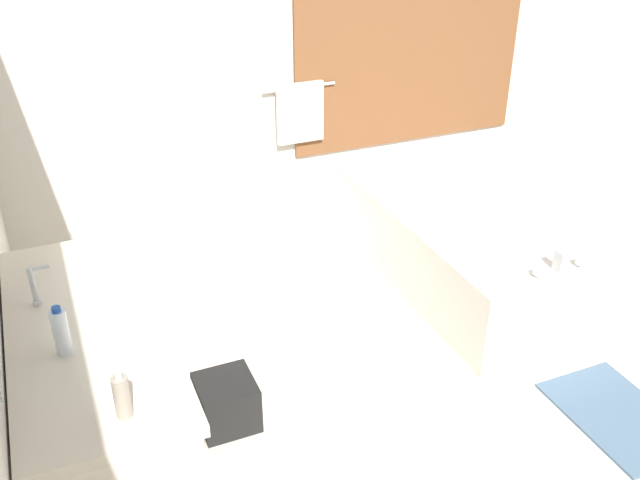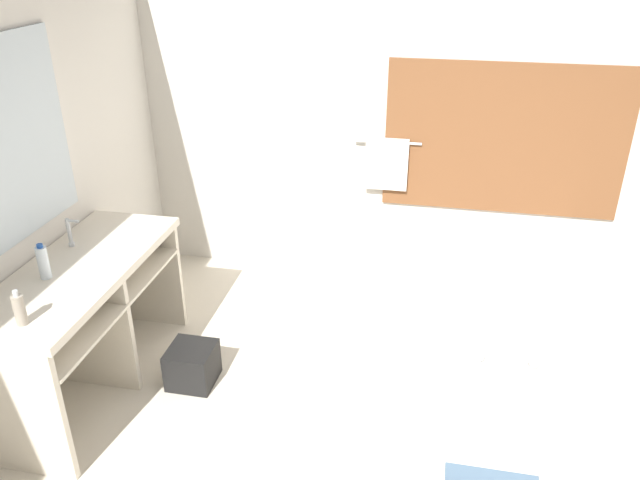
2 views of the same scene
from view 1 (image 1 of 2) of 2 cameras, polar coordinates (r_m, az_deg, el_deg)
name	(u,v)px [view 1 (image 1 of 2)]	position (r m, az deg, el deg)	size (l,w,h in m)	color
ground_plane	(520,427)	(3.76, 15.67, -14.24)	(16.00, 16.00, 0.00)	beige
wall_back_with_blinds	(340,50)	(4.83, 1.61, 14.97)	(7.40, 0.13, 2.70)	silver
vanity_counter	(94,364)	(3.15, -17.60, -9.41)	(0.61, 1.49, 0.84)	beige
sink_faucet	(34,287)	(3.15, -21.89, -3.51)	(0.09, 0.04, 0.18)	silver
bathtub	(470,241)	(4.69, 11.92, -0.12)	(1.00, 1.81, 0.63)	silver
water_bottle_1	(61,332)	(2.82, -20.02, -6.91)	(0.06, 0.06, 0.21)	white
soap_dispenser	(122,396)	(2.49, -15.57, -11.94)	(0.06, 0.06, 0.19)	gray
waste_bin	(227,402)	(3.61, -7.48, -12.75)	(0.28, 0.28, 0.25)	black
bath_mat	(618,415)	(3.97, 22.75, -12.81)	(0.48, 0.70, 0.02)	slate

